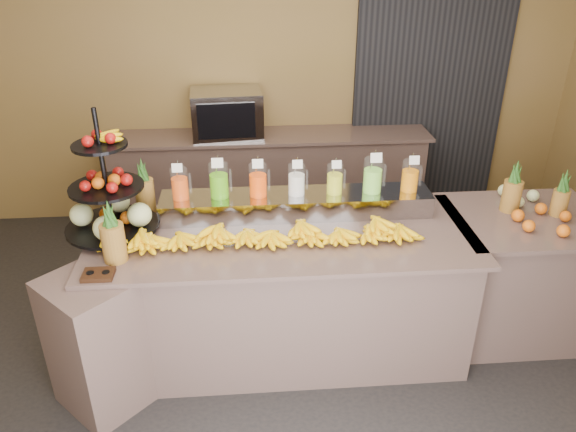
{
  "coord_description": "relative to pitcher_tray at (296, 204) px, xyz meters",
  "views": [
    {
      "loc": [
        -0.22,
        -2.86,
        2.72
      ],
      "look_at": [
        0.03,
        0.3,
        1.06
      ],
      "focal_mm": 35.0,
      "sensor_mm": 36.0,
      "label": 1
    }
  ],
  "objects": [
    {
      "name": "ground",
      "position": [
        -0.11,
        -0.58,
        -1.01
      ],
      "size": [
        6.0,
        6.0,
        0.0
      ],
      "primitive_type": "plane",
      "color": "black",
      "rests_on": "ground"
    },
    {
      "name": "room_envelope",
      "position": [
        0.07,
        0.21,
        0.87
      ],
      "size": [
        6.04,
        5.02,
        2.82
      ],
      "color": "olive",
      "rests_on": "ground"
    },
    {
      "name": "buffet_counter",
      "position": [
        -0.23,
        -0.32,
        -0.54
      ],
      "size": [
        2.75,
        1.25,
        0.93
      ],
      "color": "gray",
      "rests_on": "ground"
    },
    {
      "name": "right_counter",
      "position": [
        1.59,
        -0.18,
        -0.54
      ],
      "size": [
        1.08,
        0.88,
        0.93
      ],
      "color": "gray",
      "rests_on": "ground"
    },
    {
      "name": "back_ledge",
      "position": [
        -0.11,
        1.67,
        -0.54
      ],
      "size": [
        3.1,
        0.55,
        0.93
      ],
      "color": "gray",
      "rests_on": "ground"
    },
    {
      "name": "pitcher_tray",
      "position": [
        0.0,
        0.0,
        0.0
      ],
      "size": [
        1.85,
        0.3,
        0.15
      ],
      "primitive_type": "cube",
      "color": "gray",
      "rests_on": "buffet_counter"
    },
    {
      "name": "juice_pitcher_orange_a",
      "position": [
        -0.78,
        -0.0,
        0.17
      ],
      "size": [
        0.12,
        0.12,
        0.28
      ],
      "color": "silver",
      "rests_on": "pitcher_tray"
    },
    {
      "name": "juice_pitcher_green",
      "position": [
        -0.52,
        -0.0,
        0.18
      ],
      "size": [
        0.13,
        0.13,
        0.31
      ],
      "color": "silver",
      "rests_on": "pitcher_tray"
    },
    {
      "name": "juice_pitcher_orange_b",
      "position": [
        -0.26,
        -0.0,
        0.17
      ],
      "size": [
        0.12,
        0.13,
        0.3
      ],
      "color": "silver",
      "rests_on": "pitcher_tray"
    },
    {
      "name": "juice_pitcher_milk",
      "position": [
        -0.0,
        -0.0,
        0.17
      ],
      "size": [
        0.12,
        0.12,
        0.28
      ],
      "color": "silver",
      "rests_on": "pitcher_tray"
    },
    {
      "name": "juice_pitcher_lemon",
      "position": [
        0.26,
        -0.0,
        0.17
      ],
      "size": [
        0.11,
        0.11,
        0.27
      ],
      "color": "silver",
      "rests_on": "pitcher_tray"
    },
    {
      "name": "juice_pitcher_lime",
      "position": [
        0.52,
        -0.0,
        0.18
      ],
      "size": [
        0.13,
        0.14,
        0.32
      ],
      "color": "silver",
      "rests_on": "pitcher_tray"
    },
    {
      "name": "juice_pitcher_orange_c",
      "position": [
        0.78,
        -0.0,
        0.17
      ],
      "size": [
        0.12,
        0.12,
        0.29
      ],
      "color": "silver",
      "rests_on": "pitcher_tray"
    },
    {
      "name": "banana_heap",
      "position": [
        -0.27,
        -0.36,
        -0.01
      ],
      "size": [
        2.07,
        0.19,
        0.17
      ],
      "color": "yellow",
      "rests_on": "buffet_counter"
    },
    {
      "name": "fruit_stand",
      "position": [
        -1.17,
        -0.17,
        0.14
      ],
      "size": [
        0.7,
        0.7,
        0.84
      ],
      "rotation": [
        0.0,
        0.0,
        0.2
      ],
      "color": "black",
      "rests_on": "buffet_counter"
    },
    {
      "name": "condiment_caddy",
      "position": [
        -1.2,
        -0.69,
        -0.06
      ],
      "size": [
        0.18,
        0.13,
        0.03
      ],
      "primitive_type": "cube",
      "rotation": [
        0.0,
        0.0,
        -0.01
      ],
      "color": "black",
      "rests_on": "buffet_counter"
    },
    {
      "name": "pineapple_left_a",
      "position": [
        -1.13,
        -0.52,
        0.07
      ],
      "size": [
        0.14,
        0.14,
        0.4
      ],
      "rotation": [
        0.0,
        0.0,
        0.09
      ],
      "color": "brown",
      "rests_on": "buffet_counter"
    },
    {
      "name": "pineapple_left_b",
      "position": [
        -1.04,
        0.11,
        0.08
      ],
      "size": [
        0.13,
        0.13,
        0.4
      ],
      "rotation": [
        0.0,
        0.0,
        -0.36
      ],
      "color": "brown",
      "rests_on": "buffet_counter"
    },
    {
      "name": "right_fruit_pile",
      "position": [
        1.63,
        -0.2,
        -0.0
      ],
      "size": [
        0.42,
        0.4,
        0.22
      ],
      "color": "brown",
      "rests_on": "right_counter"
    },
    {
      "name": "oven_warmer",
      "position": [
        -0.5,
        1.67,
        0.14
      ],
      "size": [
        0.68,
        0.49,
        0.43
      ],
      "primitive_type": "cube",
      "rotation": [
        0.0,
        0.0,
        0.06
      ],
      "color": "gray",
      "rests_on": "back_ledge"
    }
  ]
}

